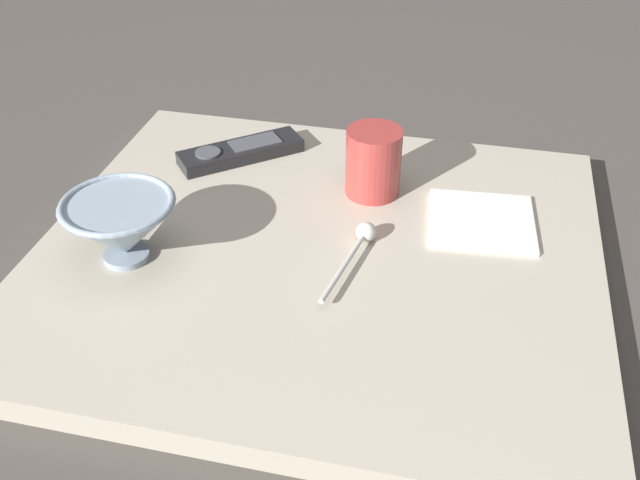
{
  "coord_description": "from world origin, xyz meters",
  "views": [
    {
      "loc": [
        -0.68,
        -0.16,
        0.55
      ],
      "look_at": [
        -0.01,
        -0.01,
        0.05
      ],
      "focal_mm": 40.85,
      "sensor_mm": 36.0,
      "label": 1
    }
  ],
  "objects_px": {
    "teaspoon": "(361,239)",
    "tv_remote_near": "(241,151)",
    "folded_napkin": "(481,221)",
    "coffee_mug": "(373,162)",
    "cereal_bowl": "(121,227)"
  },
  "relations": [
    {
      "from": "teaspoon",
      "to": "tv_remote_near",
      "type": "xyz_separation_m",
      "value": [
        0.18,
        0.21,
        -0.0
      ]
    },
    {
      "from": "teaspoon",
      "to": "tv_remote_near",
      "type": "bearing_deg",
      "value": 49.57
    },
    {
      "from": "tv_remote_near",
      "to": "folded_napkin",
      "type": "relative_size",
      "value": 1.21
    },
    {
      "from": "coffee_mug",
      "to": "teaspoon",
      "type": "distance_m",
      "value": 0.13
    },
    {
      "from": "cereal_bowl",
      "to": "folded_napkin",
      "type": "distance_m",
      "value": 0.44
    },
    {
      "from": "teaspoon",
      "to": "tv_remote_near",
      "type": "relative_size",
      "value": 0.88
    },
    {
      "from": "coffee_mug",
      "to": "teaspoon",
      "type": "height_order",
      "value": "coffee_mug"
    },
    {
      "from": "folded_napkin",
      "to": "tv_remote_near",
      "type": "bearing_deg",
      "value": 75.3
    },
    {
      "from": "coffee_mug",
      "to": "tv_remote_near",
      "type": "xyz_separation_m",
      "value": [
        0.05,
        0.2,
        -0.04
      ]
    },
    {
      "from": "coffee_mug",
      "to": "tv_remote_near",
      "type": "height_order",
      "value": "coffee_mug"
    },
    {
      "from": "folded_napkin",
      "to": "coffee_mug",
      "type": "bearing_deg",
      "value": 74.05
    },
    {
      "from": "coffee_mug",
      "to": "teaspoon",
      "type": "bearing_deg",
      "value": -176.42
    },
    {
      "from": "cereal_bowl",
      "to": "coffee_mug",
      "type": "distance_m",
      "value": 0.33
    },
    {
      "from": "cereal_bowl",
      "to": "folded_napkin",
      "type": "bearing_deg",
      "value": -67.54
    },
    {
      "from": "tv_remote_near",
      "to": "teaspoon",
      "type": "bearing_deg",
      "value": -130.43
    }
  ]
}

